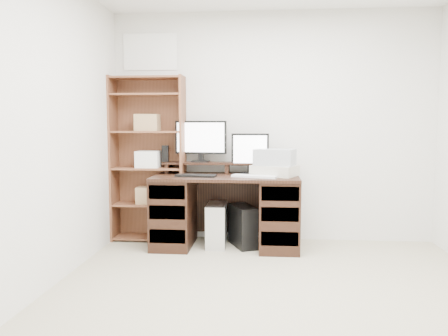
# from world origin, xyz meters

# --- Properties ---
(room) EXTENTS (3.54, 4.04, 2.54)m
(room) POSITION_xyz_m (-0.00, 0.00, 1.25)
(room) COLOR tan
(room) RESTS_ON ground
(desk) EXTENTS (1.50, 0.70, 0.75)m
(desk) POSITION_xyz_m (-0.48, 1.64, 0.39)
(desk) COLOR black
(desk) RESTS_ON ground
(riser_shelf) EXTENTS (1.40, 0.22, 0.12)m
(riser_shelf) POSITION_xyz_m (-0.48, 1.85, 0.84)
(riser_shelf) COLOR black
(riser_shelf) RESTS_ON desk
(monitor_wide) EXTENTS (0.57, 0.16, 0.45)m
(monitor_wide) POSITION_xyz_m (-0.77, 1.89, 1.12)
(monitor_wide) COLOR black
(monitor_wide) RESTS_ON riser_shelf
(monitor_small) EXTENTS (0.40, 0.15, 0.43)m
(monitor_small) POSITION_xyz_m (-0.23, 1.80, 0.99)
(monitor_small) COLOR black
(monitor_small) RESTS_ON desk
(speaker) EXTENTS (0.08, 0.08, 0.18)m
(speaker) POSITION_xyz_m (-1.17, 1.87, 0.96)
(speaker) COLOR black
(speaker) RESTS_ON riser_shelf
(keyboard_black) EXTENTS (0.43, 0.18, 0.02)m
(keyboard_black) POSITION_xyz_m (-0.77, 1.51, 0.76)
(keyboard_black) COLOR black
(keyboard_black) RESTS_ON desk
(keyboard_white) EXTENTS (0.47, 0.26, 0.02)m
(keyboard_white) POSITION_xyz_m (-0.18, 1.51, 0.76)
(keyboard_white) COLOR silver
(keyboard_white) RESTS_ON desk
(mouse) EXTENTS (0.11, 0.09, 0.04)m
(mouse) POSITION_xyz_m (0.12, 1.53, 0.77)
(mouse) COLOR silver
(mouse) RESTS_ON desk
(printer) EXTENTS (0.53, 0.48, 0.11)m
(printer) POSITION_xyz_m (0.03, 1.68, 0.80)
(printer) COLOR #B4AE9D
(printer) RESTS_ON desk
(basket) EXTENTS (0.46, 0.38, 0.17)m
(basket) POSITION_xyz_m (0.03, 1.68, 0.94)
(basket) COLOR #9EA3A8
(basket) RESTS_ON printer
(tower_silver) EXTENTS (0.21, 0.45, 0.45)m
(tower_silver) POSITION_xyz_m (-0.58, 1.66, 0.22)
(tower_silver) COLOR silver
(tower_silver) RESTS_ON ground
(tower_black) EXTENTS (0.34, 0.47, 0.43)m
(tower_black) POSITION_xyz_m (-0.30, 1.66, 0.21)
(tower_black) COLOR black
(tower_black) RESTS_ON ground
(bookshelf) EXTENTS (0.80, 0.30, 1.80)m
(bookshelf) POSITION_xyz_m (-1.35, 1.86, 0.92)
(bookshelf) COLOR brown
(bookshelf) RESTS_ON ground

